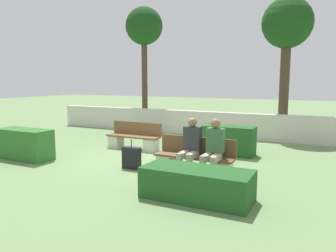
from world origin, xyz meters
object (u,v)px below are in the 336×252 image
Objects in this scene: person_seated_man at (190,144)px; person_seated_woman at (214,146)px; tree_leftmost at (144,29)px; bench_front at (194,160)px; bench_left_side at (134,139)px; tree_center_left at (287,27)px; suitcase at (132,158)px.

person_seated_woman is (0.55, 0.00, 0.01)m from person_seated_man.
person_seated_man is 8.91m from tree_leftmost.
bench_front is at bearing 164.66° from person_seated_woman.
bench_left_side is 3.28m from person_seated_man.
bench_front is 7.33m from tree_center_left.
bench_left_side is 6.55m from tree_leftmost.
tree_center_left is (3.86, 4.50, 3.75)m from bench_left_side.
tree_leftmost is at bearing 117.44° from bench_left_side.
person_seated_woman is at bearing 4.30° from suitcase.
bench_left_side is 7.01m from tree_center_left.
person_seated_woman is 2.09m from suitcase.
bench_left_side is at bearing 120.97° from suitcase.
bench_front is 0.36× the size of tree_center_left.
bench_front is at bearing 10.76° from suitcase.
person_seated_woman reaches higher than person_seated_man.
suitcase is (-1.49, -0.15, -0.45)m from person_seated_man.
suitcase is at bearing -58.04° from bench_left_side.
tree_center_left is at bearing 79.48° from person_seated_man.
tree_leftmost is 6.14m from tree_center_left.
tree_leftmost reaches higher than bench_left_side.
suitcase is (-2.03, -0.15, -0.46)m from person_seated_woman.
tree_center_left is (2.66, 6.49, 3.80)m from suitcase.
tree_leftmost reaches higher than tree_center_left.
person_seated_man is 0.99× the size of person_seated_woman.
bench_left_side reaches higher than suitcase.
suitcase is at bearing -112.32° from tree_center_left.
bench_front is 3.21m from bench_left_side.
bench_left_side is 1.33× the size of person_seated_woman.
person_seated_woman is 7.19m from tree_center_left.
person_seated_woman reaches higher than suitcase.
tree_center_left is (1.13, 6.20, 3.75)m from bench_front.
person_seated_man is 0.25× the size of tree_center_left.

